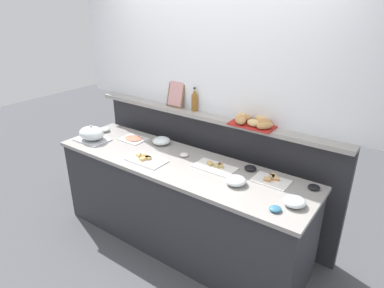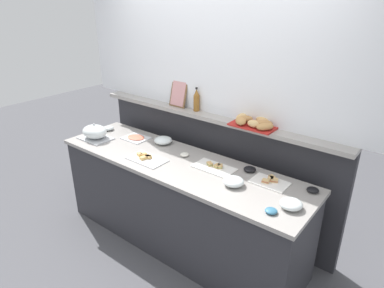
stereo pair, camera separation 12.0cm
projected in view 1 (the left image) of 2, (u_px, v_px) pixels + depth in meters
name	position (u px, v px, depth m)	size (l,w,h in m)	color
ground_plane	(212.00, 213.00, 3.87)	(12.00, 12.00, 0.00)	#4C4C51
buffet_counter	(179.00, 203.00, 3.25)	(2.51, 0.71, 0.89)	#2D2D33
back_ledge_unit	(209.00, 165.00, 3.56)	(2.73, 0.22, 1.22)	#2D2D33
upper_wall_panel	(214.00, 39.00, 3.08)	(3.33, 0.08, 1.38)	white
sandwich_platter_side	(215.00, 167.00, 2.96)	(0.37, 0.20, 0.04)	white
sandwich_platter_front	(146.00, 159.00, 3.10)	(0.36, 0.21, 0.04)	white
sandwich_platter_rear	(271.00, 180.00, 2.75)	(0.29, 0.19, 0.04)	white
cold_cuts_platter	(133.00, 139.00, 3.54)	(0.26, 0.21, 0.02)	silver
serving_cloche	(92.00, 134.00, 3.50)	(0.34, 0.24, 0.17)	#B7BABF
glass_bowl_large	(161.00, 141.00, 3.43)	(0.18, 0.18, 0.07)	silver
glass_bowl_medium	(105.00, 130.00, 3.75)	(0.12, 0.12, 0.05)	silver
glass_bowl_small	(236.00, 181.00, 2.69)	(0.17, 0.17, 0.07)	silver
glass_bowl_extra	(294.00, 202.00, 2.42)	(0.16, 0.16, 0.06)	silver
condiment_bowl_red	(250.00, 168.00, 2.92)	(0.10, 0.10, 0.04)	black
condiment_bowl_dark	(275.00, 209.00, 2.37)	(0.09, 0.09, 0.03)	teal
condiment_bowl_teal	(184.00, 155.00, 3.17)	(0.08, 0.08, 0.03)	silver
condiment_bowl_cream	(314.00, 187.00, 2.63)	(0.09, 0.09, 0.03)	black
vinegar_bottle_amber	(194.00, 101.00, 3.34)	(0.06, 0.06, 0.24)	#8E5B23
bread_basket	(253.00, 121.00, 2.98)	(0.42, 0.29, 0.08)	#B2231E
framed_picture	(176.00, 93.00, 3.46)	(0.20, 0.08, 0.28)	brown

